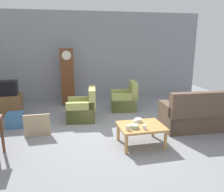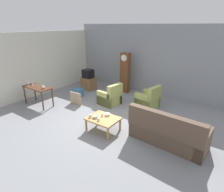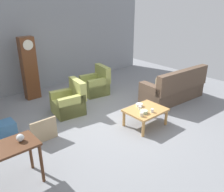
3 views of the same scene
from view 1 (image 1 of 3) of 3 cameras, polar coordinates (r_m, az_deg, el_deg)
name	(u,v)px [view 1 (image 1 of 3)]	position (r m, az deg, el deg)	size (l,w,h in m)	color
ground_plane	(116,134)	(5.65, 1.04, -9.40)	(10.40, 10.40, 0.00)	gray
garage_door_wall	(93,56)	(8.74, -4.72, 9.81)	(8.40, 0.16, 3.20)	gray
couch_floral	(204,116)	(6.30, 21.87, -4.52)	(2.15, 1.01, 1.04)	brown
armchair_olive_near	(83,110)	(6.53, -7.23, -3.35)	(0.89, 0.87, 0.92)	tan
armchair_olive_far	(125,100)	(7.42, 3.18, -1.11)	(0.90, 0.88, 0.92)	#9FA856
coffee_table_wood	(141,128)	(5.03, 7.23, -7.90)	(0.96, 0.76, 0.45)	tan
grandfather_clock	(67,77)	(8.01, -11.04, 4.66)	(0.44, 0.30, 1.93)	brown
tv_stand_cabinet	(10,105)	(7.58, -23.97, -1.98)	(0.68, 0.52, 0.62)	brown
tv_crt	(8,88)	(7.47, -24.37, 1.85)	(0.48, 0.44, 0.42)	black
framed_picture_leaning	(37,125)	(5.74, -18.12, -6.91)	(0.60, 0.05, 0.53)	tan
storage_box_blue	(16,120)	(6.53, -22.84, -5.46)	(0.41, 0.39, 0.38)	teal
cup_white_porcelain	(145,127)	(4.80, 8.08, -7.62)	(0.07, 0.07, 0.09)	white
cup_blue_rimmed	(135,122)	(5.03, 5.74, -6.52)	(0.07, 0.07, 0.09)	silver
cup_cream_tall	(128,128)	(4.71, 3.97, -7.90)	(0.09, 0.09, 0.10)	beige
bowl_white_stacked	(138,120)	(5.18, 6.48, -5.98)	(0.17, 0.17, 0.07)	white
bowl_shallow_green	(134,126)	(4.83, 5.53, -7.51)	(0.19, 0.19, 0.07)	#B2C69E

